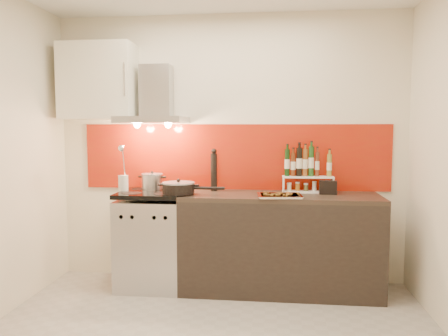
# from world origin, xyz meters

# --- Properties ---
(back_wall) EXTENTS (3.40, 0.02, 2.60)m
(back_wall) POSITION_xyz_m (0.00, 1.40, 1.30)
(back_wall) COLOR silver
(back_wall) RESTS_ON ground
(backsplash) EXTENTS (3.00, 0.02, 0.64)m
(backsplash) POSITION_xyz_m (0.05, 1.39, 1.22)
(backsplash) COLOR #9E2108
(backsplash) RESTS_ON back_wall
(range_stove) EXTENTS (0.60, 0.60, 0.91)m
(range_stove) POSITION_xyz_m (-0.70, 1.10, 0.44)
(range_stove) COLOR #B7B7BA
(range_stove) RESTS_ON ground
(counter) EXTENTS (1.80, 0.60, 0.90)m
(counter) POSITION_xyz_m (0.50, 1.10, 0.45)
(counter) COLOR black
(counter) RESTS_ON ground
(range_hood) EXTENTS (0.62, 0.50, 0.61)m
(range_hood) POSITION_xyz_m (-0.70, 1.24, 1.74)
(range_hood) COLOR #B7B7BA
(range_hood) RESTS_ON back_wall
(upper_cabinet) EXTENTS (0.70, 0.35, 0.72)m
(upper_cabinet) POSITION_xyz_m (-1.25, 1.22, 1.95)
(upper_cabinet) COLOR white
(upper_cabinet) RESTS_ON back_wall
(stock_pot) EXTENTS (0.20, 0.20, 0.18)m
(stock_pot) POSITION_xyz_m (-0.74, 1.25, 0.99)
(stock_pot) COLOR #B7B7BA
(stock_pot) RESTS_ON range_stove
(saute_pan) EXTENTS (0.57, 0.30, 0.14)m
(saute_pan) POSITION_xyz_m (-0.41, 0.98, 0.96)
(saute_pan) COLOR black
(saute_pan) RESTS_ON range_stove
(utensil_jar) EXTENTS (0.09, 0.14, 0.45)m
(utensil_jar) POSITION_xyz_m (-0.98, 1.09, 1.03)
(utensil_jar) COLOR silver
(utensil_jar) RESTS_ON range_stove
(pepper_mill) EXTENTS (0.06, 0.06, 0.41)m
(pepper_mill) POSITION_xyz_m (-0.13, 1.26, 1.10)
(pepper_mill) COLOR black
(pepper_mill) RESTS_ON counter
(step_shelf) EXTENTS (0.47, 0.13, 0.43)m
(step_shelf) POSITION_xyz_m (0.74, 1.25, 1.09)
(step_shelf) COLOR white
(step_shelf) RESTS_ON counter
(caddy_box) EXTENTS (0.16, 0.07, 0.13)m
(caddy_box) POSITION_xyz_m (0.93, 1.15, 0.96)
(caddy_box) COLOR black
(caddy_box) RESTS_ON counter
(baking_tray) EXTENTS (0.41, 0.33, 0.03)m
(baking_tray) POSITION_xyz_m (0.49, 0.93, 0.92)
(baking_tray) COLOR silver
(baking_tray) RESTS_ON counter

